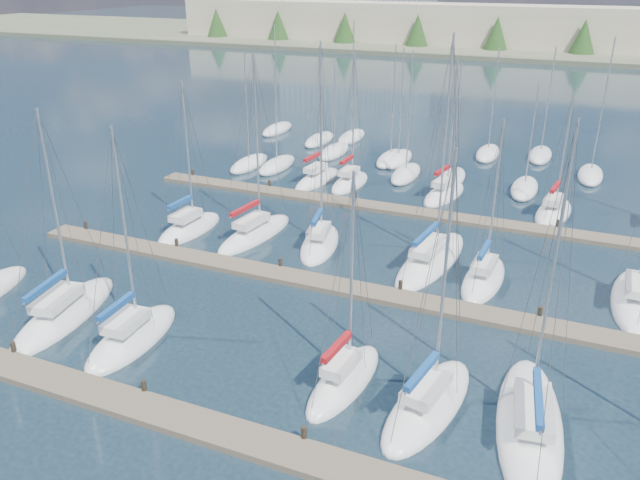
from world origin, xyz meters
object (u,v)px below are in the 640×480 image
at_px(sailboat_p, 444,194).
at_px(sailboat_o, 350,183).
at_px(sailboat_l, 483,279).
at_px(sailboat_f, 530,424).
at_px(sailboat_d, 344,380).
at_px(sailboat_m, 635,300).
at_px(sailboat_b, 65,313).
at_px(sailboat_c, 132,337).
at_px(sailboat_j, 320,244).
at_px(sailboat_k, 431,260).
at_px(sailboat_h, 190,228).
at_px(sailboat_n, 317,179).
at_px(sailboat_i, 255,234).
at_px(sailboat_q, 553,212).
at_px(sailboat_e, 428,404).

height_order(sailboat_p, sailboat_o, sailboat_o).
bearing_deg(sailboat_o, sailboat_l, -42.64).
height_order(sailboat_f, sailboat_d, sailboat_f).
xyz_separation_m(sailboat_d, sailboat_m, (12.90, 13.86, -0.02)).
relative_size(sailboat_b, sailboat_c, 1.02).
xyz_separation_m(sailboat_j, sailboat_k, (7.83, 0.52, -0.00)).
bearing_deg(sailboat_c, sailboat_j, 70.34).
distance_m(sailboat_d, sailboat_l, 13.83).
bearing_deg(sailboat_h, sailboat_j, 9.73).
bearing_deg(sailboat_d, sailboat_l, 77.74).
bearing_deg(sailboat_n, sailboat_i, -80.43).
distance_m(sailboat_i, sailboat_l, 16.56).
relative_size(sailboat_f, sailboat_l, 1.28).
bearing_deg(sailboat_b, sailboat_c, -15.91).
xyz_separation_m(sailboat_q, sailboat_d, (-7.44, -26.99, 0.02)).
bearing_deg(sailboat_m, sailboat_i, -178.29).
relative_size(sailboat_f, sailboat_e, 1.11).
height_order(sailboat_j, sailboat_d, sailboat_j).
xyz_separation_m(sailboat_e, sailboat_o, (-14.06, 27.70, 0.01)).
height_order(sailboat_e, sailboat_n, sailboat_n).
relative_size(sailboat_j, sailboat_c, 0.98).
bearing_deg(sailboat_b, sailboat_i, 62.89).
height_order(sailboat_d, sailboat_p, sailboat_p).
distance_m(sailboat_p, sailboat_h, 21.73).
xyz_separation_m(sailboat_b, sailboat_l, (20.95, 13.47, 0.01)).
distance_m(sailboat_o, sailboat_l, 20.28).
relative_size(sailboat_m, sailboat_h, 1.02).
distance_m(sailboat_k, sailboat_h, 17.93).
bearing_deg(sailboat_l, sailboat_k, 161.24).
xyz_separation_m(sailboat_h, sailboat_o, (7.23, 14.68, 0.01)).
height_order(sailboat_q, sailboat_p, sailboat_p).
height_order(sailboat_b, sailboat_e, sailboat_e).
height_order(sailboat_k, sailboat_p, sailboat_k).
bearing_deg(sailboat_i, sailboat_j, 9.27).
relative_size(sailboat_j, sailboat_h, 1.02).
relative_size(sailboat_d, sailboat_l, 1.02).
relative_size(sailboat_b, sailboat_d, 1.12).
distance_m(sailboat_m, sailboat_o, 26.68).
bearing_deg(sailboat_n, sailboat_d, -58.30).
height_order(sailboat_m, sailboat_o, sailboat_o).
distance_m(sailboat_f, sailboat_c, 19.99).
bearing_deg(sailboat_h, sailboat_q, 32.60).
relative_size(sailboat_q, sailboat_l, 0.94).
relative_size(sailboat_j, sailboat_p, 0.99).
relative_size(sailboat_j, sailboat_n, 0.91).
height_order(sailboat_d, sailboat_m, sailboat_m).
distance_m(sailboat_j, sailboat_d, 15.82).
xyz_separation_m(sailboat_k, sailboat_o, (-10.61, 12.94, 0.01)).
relative_size(sailboat_b, sailboat_f, 0.89).
bearing_deg(sailboat_j, sailboat_b, -134.63).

